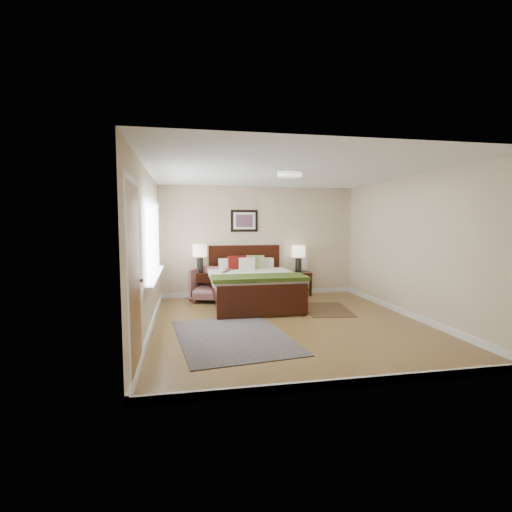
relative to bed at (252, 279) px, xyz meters
name	(u,v)px	position (x,y,z in m)	size (l,w,h in m)	color
floor	(288,323)	(0.35, -1.45, -0.53)	(5.00, 5.00, 0.00)	brown
back_wall	(259,241)	(0.35, 1.05, 0.72)	(4.50, 0.04, 2.50)	#C4AF8E
front_wall	(359,266)	(0.35, -3.95, 0.72)	(4.50, 0.04, 2.50)	#C4AF8E
left_wall	(148,251)	(-1.90, -1.45, 0.72)	(0.04, 5.00, 2.50)	#C4AF8E
right_wall	(412,247)	(2.60, -1.45, 0.72)	(0.04, 5.00, 2.50)	#C4AF8E
ceiling	(290,172)	(0.35, -1.45, 1.97)	(4.50, 5.00, 0.02)	white
window	(155,240)	(-1.85, -0.75, 0.85)	(0.11, 2.72, 1.32)	silver
door	(134,279)	(-1.88, -3.20, 0.54)	(0.06, 1.00, 2.18)	silver
ceil_fixture	(290,174)	(0.35, -1.45, 1.94)	(0.44, 0.44, 0.08)	white
bed	(252,279)	(0.00, 0.00, 0.00)	(1.75, 2.13, 1.14)	black
wall_art	(244,221)	(0.00, 1.02, 1.19)	(0.62, 0.05, 0.50)	black
nightstand_left	(200,278)	(-1.02, 0.80, -0.06)	(0.49, 0.45, 0.59)	black
nightstand_right	(298,281)	(1.23, 0.80, -0.19)	(0.54, 0.41, 0.54)	black
lamp_left	(200,253)	(-1.02, 0.82, 0.48)	(0.31, 0.31, 0.61)	black
lamp_right	(298,254)	(1.23, 0.82, 0.43)	(0.31, 0.31, 0.61)	black
armchair	(212,284)	(-0.78, 0.55, -0.17)	(0.77, 0.80, 0.72)	brown
rug_persian	(233,336)	(-0.67, -2.04, -0.52)	(1.56, 2.20, 0.01)	#0B113B
rug_navy	(327,309)	(1.35, -0.68, -0.52)	(0.81, 1.21, 0.01)	black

